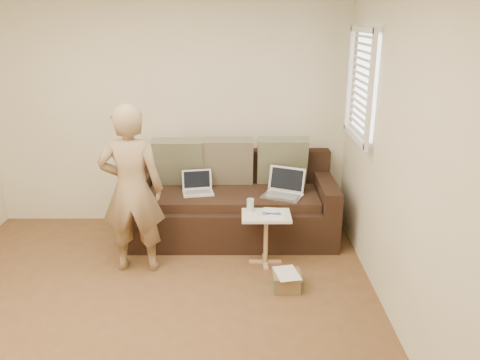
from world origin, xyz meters
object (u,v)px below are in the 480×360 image
at_px(person, 132,190).
at_px(drinking_glass, 250,205).
at_px(laptop_white, 198,193).
at_px(striped_box, 287,281).
at_px(laptop_silver, 282,197).
at_px(side_table, 266,239).
at_px(sofa, 233,200).

height_order(person, drinking_glass, person).
relative_size(laptop_white, striped_box, 1.28).
distance_m(laptop_silver, person, 1.58).
relative_size(laptop_silver, side_table, 0.77).
xyz_separation_m(sofa, striped_box, (0.49, -1.11, -0.35)).
distance_m(sofa, striped_box, 1.26).
bearing_deg(striped_box, side_table, 108.64).
bearing_deg(side_table, person, -175.42).
distance_m(person, drinking_glass, 1.14).
bearing_deg(laptop_silver, sofa, -171.99).
bearing_deg(person, sofa, -143.15).
height_order(laptop_silver, side_table, laptop_silver).
distance_m(side_table, drinking_glass, 0.37).
bearing_deg(side_table, laptop_white, 140.96).
height_order(laptop_silver, person, person).
bearing_deg(striped_box, sofa, 114.00).
bearing_deg(sofa, laptop_silver, -16.47).
xyz_separation_m(laptop_silver, laptop_white, (-0.89, 0.10, 0.00)).
xyz_separation_m(laptop_white, striped_box, (0.86, -1.05, -0.44)).
xyz_separation_m(sofa, drinking_glass, (0.18, -0.53, 0.15)).
distance_m(sofa, laptop_silver, 0.56).
bearing_deg(drinking_glass, laptop_white, 139.47).
bearing_deg(striped_box, drinking_glass, 118.34).
bearing_deg(person, side_table, -176.91).
height_order(side_table, drinking_glass, drinking_glass).
xyz_separation_m(side_table, drinking_glass, (-0.15, 0.10, 0.32)).
height_order(laptop_silver, drinking_glass, laptop_silver).
bearing_deg(laptop_white, sofa, -1.50).
xyz_separation_m(laptop_white, side_table, (0.70, -0.57, -0.26)).
xyz_separation_m(person, striped_box, (1.41, -0.39, -0.73)).
bearing_deg(laptop_silver, laptop_white, -161.71).
height_order(laptop_white, person, person).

